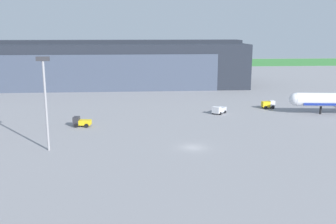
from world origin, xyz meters
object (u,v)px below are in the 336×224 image
object	(u,v)px
maintenance_hangar	(110,64)
pushback_tractor	(81,122)
stair_truck	(268,104)
ops_van	(219,110)
apron_light_mast	(45,96)

from	to	relation	value
maintenance_hangar	pushback_tractor	world-z (taller)	maintenance_hangar
maintenance_hangar	stair_truck	xyz separation A→B (m)	(49.04, -52.29, -7.33)
maintenance_hangar	ops_van	bearing A→B (deg)	-60.17
stair_truck	apron_light_mast	distance (m)	65.50
stair_truck	ops_van	size ratio (longest dim) A/B	0.80
ops_van	apron_light_mast	distance (m)	49.52
maintenance_hangar	pushback_tractor	xyz separation A→B (m)	(-1.92, -69.70, -7.43)
apron_light_mast	maintenance_hangar	bearing A→B (deg)	86.41
maintenance_hangar	apron_light_mast	xyz separation A→B (m)	(-5.48, -87.41, 1.90)
pushback_tractor	apron_light_mast	xyz separation A→B (m)	(-3.56, -17.71, 9.33)
pushback_tractor	apron_light_mast	bearing A→B (deg)	-101.37
ops_van	pushback_tractor	bearing A→B (deg)	-161.89
pushback_tractor	stair_truck	world-z (taller)	pushback_tractor
pushback_tractor	ops_van	distance (m)	37.11
stair_truck	ops_van	distance (m)	16.75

